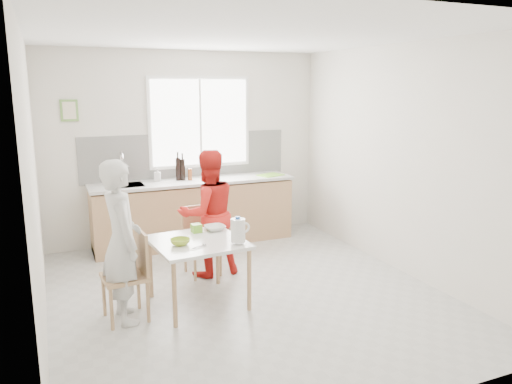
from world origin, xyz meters
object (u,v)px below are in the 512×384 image
at_px(bowl_white, 215,228).
at_px(milk_jug, 238,230).
at_px(wine_bottle_b, 183,169).
at_px(person_white, 122,242).
at_px(chair_left, 131,271).
at_px(bowl_green, 180,242).
at_px(wine_bottle_a, 178,169).
at_px(dining_table, 198,247).
at_px(chair_far, 200,237).
at_px(person_red, 208,213).

distance_m(bowl_white, milk_jug, 0.54).
bearing_deg(wine_bottle_b, person_white, -118.72).
distance_m(chair_left, bowl_green, 0.54).
bearing_deg(wine_bottle_a, bowl_green, -104.22).
height_order(dining_table, wine_bottle_a, wine_bottle_a).
bearing_deg(person_white, chair_far, -53.72).
height_order(chair_far, milk_jug, milk_jug).
bearing_deg(bowl_green, person_red, 56.05).
distance_m(chair_far, bowl_green, 1.06).
bearing_deg(person_white, wine_bottle_b, -33.61).
bearing_deg(person_white, bowl_green, -95.14).
distance_m(bowl_green, wine_bottle_a, 2.22).
height_order(chair_left, chair_far, chair_left).
distance_m(chair_far, wine_bottle_a, 1.38).
relative_size(chair_far, wine_bottle_b, 2.70).
bearing_deg(person_white, chair_left, -90.00).
bearing_deg(bowl_white, bowl_green, -144.15).
bearing_deg(person_red, chair_far, -52.36).
bearing_deg(chair_far, dining_table, -113.33).
bearing_deg(bowl_white, person_white, -161.79).
bearing_deg(chair_far, milk_jug, -91.37).
bearing_deg(person_red, wine_bottle_a, -94.28).
height_order(person_red, bowl_green, person_red).
distance_m(bowl_green, bowl_white, 0.58).
bearing_deg(milk_jug, wine_bottle_a, 85.19).
relative_size(chair_left, bowl_green, 4.41).
bearing_deg(chair_left, wine_bottle_b, 147.81).
xyz_separation_m(chair_left, chair_far, (0.96, 0.90, -0.03)).
bearing_deg(dining_table, person_red, 64.63).
bearing_deg(wine_bottle_a, bowl_white, -92.11).
bearing_deg(person_red, chair_left, 33.10).
height_order(person_white, milk_jug, person_white).
relative_size(chair_left, chair_far, 1.06).
bearing_deg(bowl_white, person_red, 80.55).
distance_m(person_red, wine_bottle_a, 1.35).
bearing_deg(person_white, person_red, -58.51).
distance_m(dining_table, bowl_white, 0.40).
bearing_deg(chair_far, wine_bottle_b, 79.13).
height_order(dining_table, bowl_green, bowl_green).
xyz_separation_m(chair_left, person_red, (1.04, 0.81, 0.27)).
bearing_deg(wine_bottle_a, chair_far, -93.00).
distance_m(person_red, milk_jug, 1.01).
relative_size(bowl_green, milk_jug, 0.76).
distance_m(bowl_green, milk_jug, 0.58).
bearing_deg(bowl_green, bowl_white, 35.85).
bearing_deg(wine_bottle_b, wine_bottle_a, 174.93).
bearing_deg(chair_far, bowl_green, -122.56).
relative_size(chair_far, milk_jug, 3.16).
xyz_separation_m(dining_table, milk_jug, (0.35, -0.25, 0.21)).
bearing_deg(milk_jug, wine_bottle_b, 83.62).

